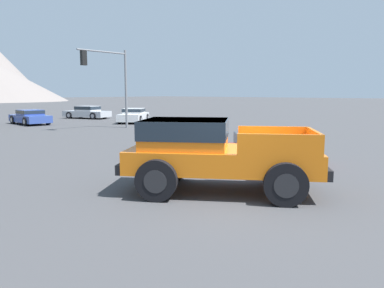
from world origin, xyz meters
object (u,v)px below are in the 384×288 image
(red_convertible_car, at_px, (251,152))
(parked_car_white, at_px, (134,115))
(parked_car_blue, at_px, (30,117))
(orange_pickup_truck, at_px, (209,150))
(traffic_light_main, at_px, (108,73))
(parked_car_silver, at_px, (87,112))

(red_convertible_car, xyz_separation_m, parked_car_white, (9.44, 17.05, 0.18))
(parked_car_white, relative_size, parked_car_blue, 1.02)
(orange_pickup_truck, height_order, parked_car_white, orange_pickup_truck)
(parked_car_white, distance_m, traffic_light_main, 6.63)
(orange_pickup_truck, xyz_separation_m, parked_car_silver, (13.40, 25.11, -0.44))
(red_convertible_car, height_order, parked_car_white, parked_car_white)
(parked_car_silver, xyz_separation_m, parked_car_blue, (-6.68, -2.20, -0.03))
(parked_car_silver, bearing_deg, parked_car_white, -109.38)
(parked_car_silver, relative_size, parked_car_blue, 1.09)
(orange_pickup_truck, height_order, parked_car_silver, orange_pickup_truck)
(orange_pickup_truck, relative_size, parked_car_blue, 1.19)
(parked_car_blue, distance_m, traffic_light_main, 8.70)
(orange_pickup_truck, xyz_separation_m, traffic_light_main, (8.27, 14.96, 2.72))
(orange_pickup_truck, distance_m, red_convertible_car, 3.92)
(parked_car_white, bearing_deg, red_convertible_car, 115.79)
(parked_car_silver, distance_m, traffic_light_main, 11.80)
(red_convertible_car, bearing_deg, orange_pickup_truck, 155.28)
(red_convertible_car, relative_size, parked_car_silver, 0.92)
(parked_car_silver, height_order, parked_car_white, parked_car_silver)
(parked_car_silver, bearing_deg, traffic_light_main, -134.27)
(parked_car_silver, bearing_deg, orange_pickup_truck, -135.56)
(parked_car_blue, bearing_deg, parked_car_silver, 23.36)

